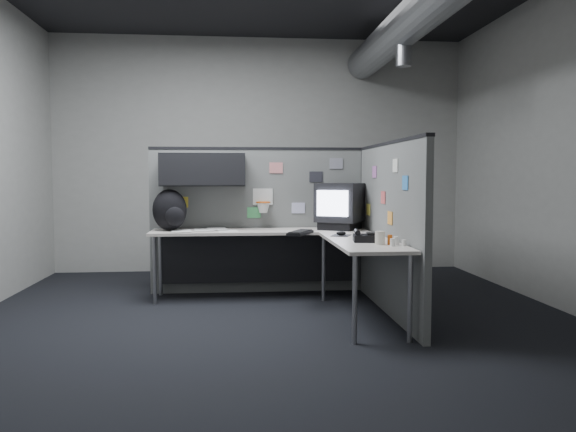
{
  "coord_description": "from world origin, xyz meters",
  "views": [
    {
      "loc": [
        -0.36,
        -5.0,
        1.3
      ],
      "look_at": [
        0.15,
        0.35,
        0.92
      ],
      "focal_mm": 35.0,
      "sensor_mm": 36.0,
      "label": 1
    }
  ],
  "objects": [
    {
      "name": "mouse",
      "position": [
        0.66,
        0.33,
        0.75
      ],
      "size": [
        0.23,
        0.25,
        0.04
      ],
      "rotation": [
        0.0,
        0.0,
        0.38
      ],
      "color": "black",
      "rests_on": "desk"
    },
    {
      "name": "monitor",
      "position": [
        0.77,
        1.0,
        0.99
      ],
      "size": [
        0.6,
        0.6,
        0.5
      ],
      "rotation": [
        0.0,
        0.0,
        0.25
      ],
      "color": "black",
      "rests_on": "desk"
    },
    {
      "name": "phone",
      "position": [
        0.78,
        -0.17,
        0.77
      ],
      "size": [
        0.23,
        0.25,
        0.11
      ],
      "rotation": [
        0.0,
        0.0,
        -0.32
      ],
      "color": "black",
      "rests_on": "desk"
    },
    {
      "name": "keyboard",
      "position": [
        0.28,
        0.51,
        0.75
      ],
      "size": [
        0.31,
        0.43,
        0.04
      ],
      "rotation": [
        0.0,
        0.0,
        0.33
      ],
      "color": "black",
      "rests_on": "desk"
    },
    {
      "name": "bottles",
      "position": [
        0.96,
        -0.46,
        0.77
      ],
      "size": [
        0.14,
        0.16,
        0.08
      ],
      "rotation": [
        0.0,
        0.0,
        0.22
      ],
      "color": "silver",
      "rests_on": "desk"
    },
    {
      "name": "room",
      "position": [
        0.56,
        0.0,
        2.1
      ],
      "size": [
        5.62,
        5.62,
        3.22
      ],
      "color": "black",
      "rests_on": "ground"
    },
    {
      "name": "papers",
      "position": [
        -0.65,
        0.97,
        0.74
      ],
      "size": [
        0.72,
        0.5,
        0.01
      ],
      "rotation": [
        0.0,
        0.0,
        0.12
      ],
      "color": "white",
      "rests_on": "desk"
    },
    {
      "name": "backpack",
      "position": [
        -1.04,
        1.01,
        0.94
      ],
      "size": [
        0.39,
        0.35,
        0.44
      ],
      "rotation": [
        0.0,
        0.0,
        0.13
      ],
      "color": "black",
      "rests_on": "desk"
    },
    {
      "name": "cup",
      "position": [
        0.85,
        -0.4,
        0.79
      ],
      "size": [
        0.08,
        0.08,
        0.11
      ],
      "primitive_type": "cylinder",
      "rotation": [
        0.0,
        0.0,
        0.0
      ],
      "color": "beige",
      "rests_on": "desk"
    },
    {
      "name": "partition_back",
      "position": [
        -0.25,
        1.23,
        1.0
      ],
      "size": [
        2.44,
        0.42,
        1.63
      ],
      "color": "#5E615F",
      "rests_on": "ground"
    },
    {
      "name": "desk",
      "position": [
        0.15,
        0.7,
        0.61
      ],
      "size": [
        2.31,
        2.11,
        0.73
      ],
      "color": "beige",
      "rests_on": "ground"
    },
    {
      "name": "partition_right",
      "position": [
        1.1,
        0.22,
        0.82
      ],
      "size": [
        0.07,
        2.23,
        1.63
      ],
      "color": "#5E615F",
      "rests_on": "ground"
    }
  ]
}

